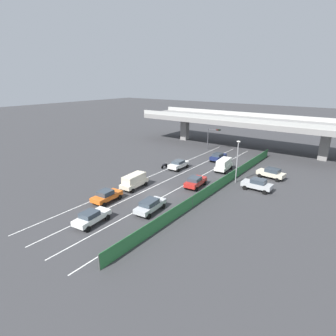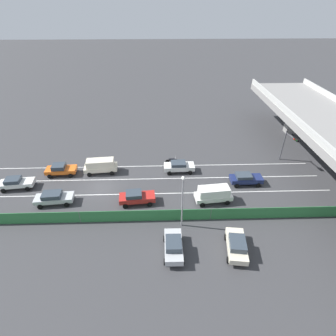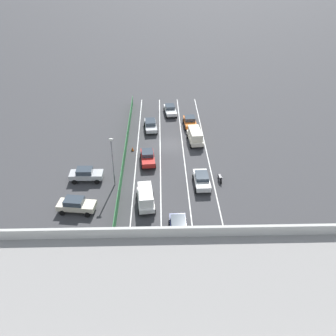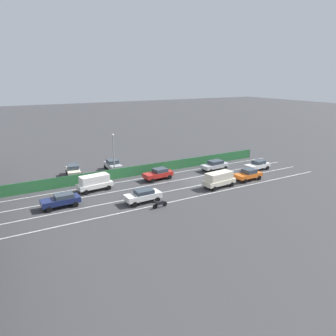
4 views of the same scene
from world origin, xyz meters
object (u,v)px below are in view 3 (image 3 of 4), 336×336
Objects in this scene: car_taxi_orange at (190,121)px; car_sedan_red at (148,157)px; car_hatchback_white at (202,180)px; motorcycle at (220,178)px; traffic_light at (246,263)px; car_sedan_silver at (151,125)px; traffic_cone at (133,149)px; car_van_cream at (195,136)px; street_lamp at (112,157)px; parked_sedan_cream at (76,204)px; car_sedan_white at (170,110)px; car_van_white at (146,197)px; car_sedan_navy at (178,227)px; parked_wagon_silver at (86,174)px.

car_sedan_red is at bearing 59.44° from car_taxi_orange.
car_taxi_orange reaches higher than car_hatchback_white.
traffic_light is at bearing 88.45° from motorcycle.
traffic_cone is at bearing 69.64° from car_sedan_silver.
car_hatchback_white is at bearing 89.28° from car_van_cream.
street_lamp reaches higher than car_sedan_red.
parked_sedan_cream is at bearing -34.69° from traffic_light.
traffic_light reaches higher than car_sedan_white.
car_taxi_orange is (-6.73, -20.94, -0.31)m from car_van_white.
car_van_cream is 22.07m from parked_sedan_cream.
car_van_white is 0.72× the size of street_lamp.
car_taxi_orange is at bearing -96.91° from car_sedan_navy.
car_van_white is 15.62m from traffic_light.
parked_wagon_silver reaches higher than car_sedan_navy.
traffic_light is 21.31m from street_lamp.
car_van_cream is 9.70m from traffic_cone.
traffic_light is at bearing 93.78° from car_van_cream.
traffic_cone is at bearing -71.92° from car_sedan_navy.
car_hatchback_white is 0.92× the size of car_van_cream.
street_lamp is at bearing 2.22° from motorcycle.
car_van_white is at bearing 89.84° from car_sedan_red.
car_taxi_orange is at bearing -120.56° from car_sedan_red.
traffic_light is at bearing 104.97° from car_sedan_silver.
car_taxi_orange reaches higher than car_sedan_white.
traffic_cone is (11.22, -25.54, -3.19)m from traffic_light.
parked_wagon_silver is 5.01m from street_lamp.
car_van_white is 7.32× the size of traffic_cone.
parked_wagon_silver is 0.86× the size of traffic_light.
car_hatchback_white is 1.05× the size of parked_wagon_silver.
car_van_white reaches higher than car_van_cream.
car_sedan_red is at bearing -151.79° from parked_wagon_silver.
motorcycle is (-9.14, 15.02, -0.44)m from car_sedan_silver.
motorcycle is at bearing -161.68° from parked_sedan_cream.
car_hatchback_white is 2.67m from motorcycle.
parked_sedan_cream is 6.92× the size of traffic_cone.
car_sedan_red is 4.12m from traffic_cone.
car_sedan_silver is 16.44m from street_lamp.
street_lamp is (-3.75, 1.10, 3.13)m from parked_wagon_silver.
motorcycle reaches higher than traffic_cone.
car_sedan_red is 10.53m from motorcycle.
motorcycle is 18.25m from parked_sedan_cream.
motorcycle is at bearing 105.32° from car_sedan_white.
car_sedan_white is 0.69× the size of street_lamp.
car_sedan_silver is 7.37m from traffic_cone.
street_lamp is (12.99, -16.88, 0.58)m from traffic_light.
traffic_light is (-5.35, 7.54, 2.60)m from car_sedan_navy.
motorcycle is at bearing 102.48° from car_van_cream.
motorcycle is 17.67m from traffic_light.
car_sedan_navy is at bearing 80.19° from car_van_cream.
parked_sedan_cream reaches higher than car_hatchback_white.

